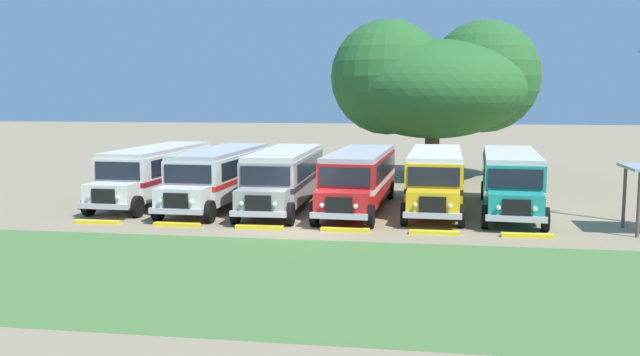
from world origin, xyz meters
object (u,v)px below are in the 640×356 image
parked_bus_slot_0 (156,171)px  parked_bus_slot_1 (220,174)px  parked_bus_slot_5 (511,178)px  parked_bus_slot_4 (435,176)px  broad_shade_tree (435,85)px  parked_bus_slot_3 (359,177)px  parked_bus_slot_2 (284,175)px

parked_bus_slot_0 → parked_bus_slot_1: 3.78m
parked_bus_slot_0 → parked_bus_slot_5: bearing=90.3°
parked_bus_slot_4 → broad_shade_tree: 14.06m
broad_shade_tree → parked_bus_slot_3: bearing=-104.6°
parked_bus_slot_5 → parked_bus_slot_0: bearing=-87.1°
parked_bus_slot_2 → parked_bus_slot_4: (7.42, 0.75, 0.00)m
parked_bus_slot_5 → broad_shade_tree: bearing=-161.1°
parked_bus_slot_4 → parked_bus_slot_3: bearing=-77.5°
parked_bus_slot_2 → parked_bus_slot_5: bearing=91.6°
parked_bus_slot_4 → broad_shade_tree: size_ratio=0.78×
parked_bus_slot_4 → parked_bus_slot_5: same height
parked_bus_slot_0 → parked_bus_slot_4: 14.48m
parked_bus_slot_2 → parked_bus_slot_3: size_ratio=1.00×
parked_bus_slot_3 → parked_bus_slot_4: (3.68, 0.72, 0.00)m
parked_bus_slot_4 → parked_bus_slot_2: bearing=-82.7°
parked_bus_slot_0 → parked_bus_slot_3: 10.83m
parked_bus_slot_4 → parked_bus_slot_5: size_ratio=0.99×
broad_shade_tree → parked_bus_slot_4: bearing=-89.9°
parked_bus_slot_0 → parked_bus_slot_3: (10.80, -0.82, 0.00)m
parked_bus_slot_3 → parked_bus_slot_5: 7.25m
parked_bus_slot_0 → broad_shade_tree: bearing=133.7°
parked_bus_slot_0 → parked_bus_slot_5: same height
parked_bus_slot_1 → parked_bus_slot_5: (14.33, 0.42, 0.00)m
parked_bus_slot_2 → parked_bus_slot_3: (3.75, 0.03, 0.00)m
parked_bus_slot_1 → broad_shade_tree: size_ratio=0.78×
parked_bus_slot_5 → broad_shade_tree: size_ratio=0.78×
parked_bus_slot_2 → parked_bus_slot_4: 7.46m
parked_bus_slot_4 → parked_bus_slot_5: (3.56, -0.23, 0.00)m
parked_bus_slot_1 → parked_bus_slot_5: same height
parked_bus_slot_3 → parked_bus_slot_4: 3.75m
parked_bus_slot_2 → broad_shade_tree: broad_shade_tree is taller
parked_bus_slot_0 → parked_bus_slot_2: 7.11m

